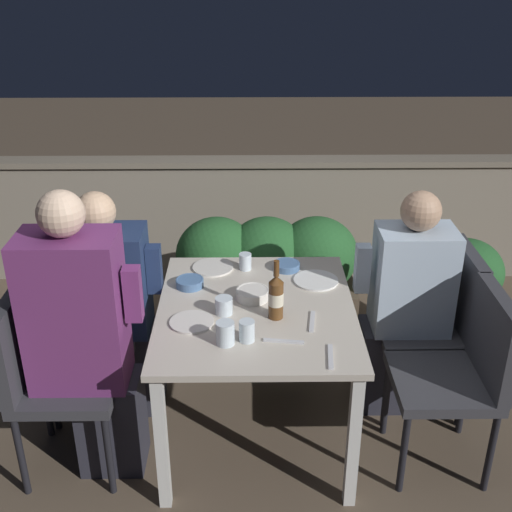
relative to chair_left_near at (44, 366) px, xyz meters
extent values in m
plane|color=brown|center=(0.93, 0.21, -0.54)|extent=(16.00, 16.00, 0.00)
cube|color=gray|center=(0.93, 1.93, -0.12)|extent=(9.00, 0.14, 0.84)
cube|color=#706656|center=(0.93, 1.93, 0.32)|extent=(9.00, 0.18, 0.04)
cube|color=#BCB2A3|center=(0.93, 0.21, 0.16)|extent=(0.90, 1.04, 0.03)
cube|color=silver|center=(0.53, -0.26, -0.20)|extent=(0.05, 0.05, 0.68)
cube|color=silver|center=(1.32, -0.26, -0.20)|extent=(0.05, 0.05, 0.68)
cube|color=silver|center=(0.53, 0.68, -0.20)|extent=(0.05, 0.05, 0.68)
cube|color=silver|center=(1.32, 0.68, -0.20)|extent=(0.05, 0.05, 0.68)
cube|color=brown|center=(1.00, 1.21, -0.40)|extent=(1.11, 0.36, 0.28)
ellipsoid|color=#235628|center=(0.70, 1.21, -0.05)|extent=(0.50, 0.47, 0.48)
ellipsoid|color=#235628|center=(1.00, 1.21, -0.05)|extent=(0.50, 0.47, 0.48)
ellipsoid|color=#235628|center=(1.31, 1.21, -0.05)|extent=(0.50, 0.47, 0.48)
cube|color=#333338|center=(0.09, 0.00, -0.09)|extent=(0.44, 0.44, 0.05)
cube|color=#333338|center=(-0.10, 0.00, 0.14)|extent=(0.06, 0.44, 0.41)
cylinder|color=black|center=(-0.09, -0.19, -0.33)|extent=(0.03, 0.03, 0.42)
cylinder|color=black|center=(0.28, -0.19, -0.33)|extent=(0.03, 0.03, 0.42)
cylinder|color=black|center=(-0.09, 0.19, -0.33)|extent=(0.03, 0.03, 0.42)
cylinder|color=black|center=(0.28, 0.19, -0.33)|extent=(0.03, 0.03, 0.42)
cube|color=#282833|center=(0.26, 0.00, -0.30)|extent=(0.28, 0.23, 0.47)
cube|color=#6B2D66|center=(0.16, 0.00, 0.28)|extent=(0.41, 0.26, 0.69)
cube|color=#6B2D66|center=(0.41, 0.00, 0.36)|extent=(0.07, 0.07, 0.24)
sphere|color=beige|center=(0.16, 0.00, 0.71)|extent=(0.19, 0.19, 0.19)
cube|color=#333338|center=(0.12, 0.43, -0.09)|extent=(0.44, 0.44, 0.05)
cube|color=#333338|center=(-0.07, 0.43, 0.14)|extent=(0.06, 0.44, 0.41)
cylinder|color=black|center=(-0.07, 0.24, -0.33)|extent=(0.03, 0.03, 0.42)
cylinder|color=black|center=(0.31, 0.24, -0.33)|extent=(0.03, 0.03, 0.42)
cylinder|color=black|center=(-0.07, 0.62, -0.33)|extent=(0.03, 0.03, 0.42)
cylinder|color=black|center=(0.31, 0.62, -0.33)|extent=(0.03, 0.03, 0.42)
cube|color=#282833|center=(0.29, 0.43, -0.30)|extent=(0.30, 0.23, 0.47)
cube|color=navy|center=(0.19, 0.43, 0.19)|extent=(0.43, 0.26, 0.53)
cube|color=navy|center=(0.44, 0.43, 0.26)|extent=(0.07, 0.07, 0.24)
sphere|color=tan|center=(0.19, 0.43, 0.55)|extent=(0.19, 0.19, 0.19)
cube|color=#333338|center=(1.75, -0.01, -0.09)|extent=(0.44, 0.44, 0.05)
cube|color=#333338|center=(1.94, -0.01, 0.14)|extent=(0.06, 0.44, 0.41)
cylinder|color=black|center=(1.56, -0.20, -0.33)|extent=(0.03, 0.03, 0.42)
cylinder|color=black|center=(1.94, -0.20, -0.33)|extent=(0.03, 0.03, 0.42)
cylinder|color=black|center=(1.56, 0.18, -0.33)|extent=(0.03, 0.03, 0.42)
cylinder|color=black|center=(1.94, 0.18, -0.33)|extent=(0.03, 0.03, 0.42)
cube|color=#333338|center=(1.76, 0.42, -0.09)|extent=(0.44, 0.44, 0.05)
cube|color=#333338|center=(1.95, 0.42, 0.14)|extent=(0.06, 0.44, 0.41)
cylinder|color=black|center=(1.57, 0.24, -0.33)|extent=(0.03, 0.03, 0.42)
cylinder|color=black|center=(1.95, 0.24, -0.33)|extent=(0.03, 0.03, 0.42)
cylinder|color=black|center=(1.57, 0.61, -0.33)|extent=(0.03, 0.03, 0.42)
cylinder|color=black|center=(1.95, 0.61, -0.33)|extent=(0.03, 0.03, 0.42)
cube|color=#282833|center=(1.59, 0.42, -0.30)|extent=(0.26, 0.23, 0.47)
cube|color=silver|center=(1.69, 0.42, 0.19)|extent=(0.37, 0.26, 0.53)
cube|color=silver|center=(1.44, 0.42, 0.26)|extent=(0.07, 0.07, 0.24)
sphere|color=tan|center=(1.69, 0.42, 0.55)|extent=(0.19, 0.19, 0.19)
cylinder|color=brown|center=(1.01, 0.12, 0.26)|extent=(0.07, 0.07, 0.17)
cylinder|color=beige|center=(1.01, 0.12, 0.27)|extent=(0.07, 0.07, 0.06)
cone|color=brown|center=(1.01, 0.12, 0.36)|extent=(0.07, 0.07, 0.03)
cylinder|color=brown|center=(1.01, 0.12, 0.41)|extent=(0.03, 0.03, 0.07)
cylinder|color=white|center=(1.22, 0.46, 0.18)|extent=(0.22, 0.22, 0.01)
cylinder|color=silver|center=(0.64, 0.07, 0.18)|extent=(0.19, 0.19, 0.01)
cylinder|color=silver|center=(0.71, 0.60, 0.18)|extent=(0.21, 0.21, 0.01)
cylinder|color=silver|center=(0.91, 0.29, 0.19)|extent=(0.16, 0.16, 0.04)
torus|color=silver|center=(0.91, 0.29, 0.21)|extent=(0.16, 0.16, 0.01)
cylinder|color=#4C709E|center=(0.61, 0.41, 0.19)|extent=(0.13, 0.13, 0.04)
torus|color=#4C709E|center=(0.61, 0.41, 0.21)|extent=(0.13, 0.13, 0.01)
cylinder|color=#4C709E|center=(1.09, 0.59, 0.19)|extent=(0.13, 0.13, 0.03)
torus|color=#4C709E|center=(1.09, 0.59, 0.20)|extent=(0.13, 0.13, 0.01)
cylinder|color=silver|center=(0.78, 0.15, 0.21)|extent=(0.08, 0.08, 0.08)
cylinder|color=silver|center=(0.88, -0.07, 0.22)|extent=(0.07, 0.07, 0.09)
cylinder|color=silver|center=(0.80, -0.09, 0.22)|extent=(0.08, 0.08, 0.10)
cylinder|color=silver|center=(0.88, 0.59, 0.21)|extent=(0.06, 0.06, 0.08)
cube|color=silver|center=(1.17, 0.07, 0.18)|extent=(0.04, 0.17, 0.01)
cube|color=silver|center=(1.04, -0.08, 0.18)|extent=(0.17, 0.04, 0.01)
cube|color=silver|center=(1.22, -0.19, 0.18)|extent=(0.04, 0.17, 0.01)
cylinder|color=#B2A899|center=(2.12, 0.89, -0.44)|extent=(0.30, 0.30, 0.19)
cylinder|color=#47331E|center=(2.12, 0.89, -0.26)|extent=(0.04, 0.04, 0.18)
ellipsoid|color=#235628|center=(2.12, 0.89, 0.00)|extent=(0.42, 0.42, 0.38)
camera|label=1|loc=(0.90, -2.32, 1.64)|focal=45.00mm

